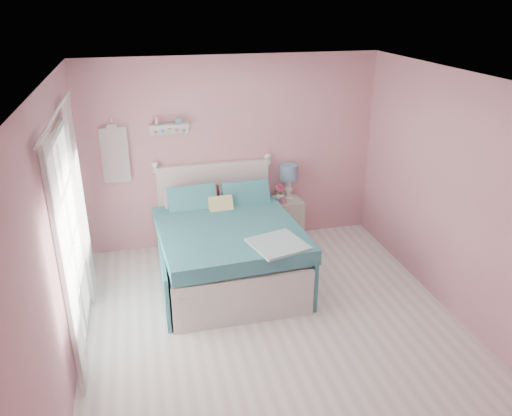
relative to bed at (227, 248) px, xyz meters
name	(u,v)px	position (x,y,z in m)	size (l,w,h in m)	color
floor	(276,330)	(0.30, -1.22, -0.41)	(4.50, 4.50, 0.00)	silver
room_shell	(279,192)	(0.30, -1.22, 1.18)	(4.50, 4.50, 4.50)	#CD8292
bed	(227,248)	(0.00, 0.00, 0.00)	(1.72, 2.10, 1.19)	silver
nightstand	(286,220)	(1.00, 0.80, -0.09)	(0.44, 0.43, 0.63)	beige
table_lamp	(289,175)	(1.05, 0.89, 0.57)	(0.24, 0.24, 0.49)	white
vase	(280,196)	(0.90, 0.80, 0.30)	(0.13, 0.13, 0.14)	silver
teacup	(283,201)	(0.92, 0.69, 0.27)	(0.10, 0.10, 0.08)	#C98792
roses	(280,188)	(0.90, 0.79, 0.41)	(0.14, 0.11, 0.12)	#E14C81
wall_shelf	(169,126)	(-0.55, 0.97, 1.33)	(0.50, 0.15, 0.25)	silver
hanging_dress	(115,155)	(-1.25, 0.96, 0.99)	(0.34, 0.03, 0.72)	white
french_door	(71,244)	(-1.67, -0.82, 0.67)	(0.04, 1.32, 2.16)	silver
curtain_near	(66,272)	(-1.62, -1.56, 0.77)	(0.04, 0.40, 2.32)	white
curtain_far	(81,204)	(-1.62, -0.07, 0.77)	(0.04, 0.40, 2.32)	white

